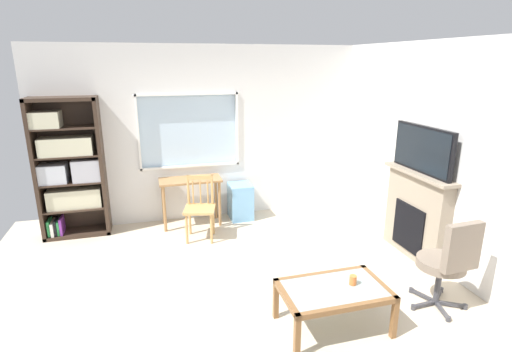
{
  "coord_description": "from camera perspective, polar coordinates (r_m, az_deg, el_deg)",
  "views": [
    {
      "loc": [
        -0.86,
        -3.73,
        2.45
      ],
      "look_at": [
        0.3,
        0.43,
        1.19
      ],
      "focal_mm": 27.78,
      "sensor_mm": 36.0,
      "label": 1
    }
  ],
  "objects": [
    {
      "name": "desk_under_window",
      "position": [
        6.08,
        -9.41,
        -1.62
      ],
      "size": [
        0.92,
        0.42,
        0.74
      ],
      "color": "#A37547",
      "rests_on": "ground"
    },
    {
      "name": "office_chair",
      "position": [
        4.42,
        25.98,
        -10.85
      ],
      "size": [
        0.57,
        0.58,
        1.0
      ],
      "color": "#7A6B5B",
      "rests_on": "ground"
    },
    {
      "name": "wooden_chair",
      "position": [
        5.65,
        -8.07,
        -4.47
      ],
      "size": [
        0.51,
        0.49,
        0.9
      ],
      "color": "tan",
      "rests_on": "ground"
    },
    {
      "name": "fireplace",
      "position": [
        5.45,
        22.04,
        -5.14
      ],
      "size": [
        0.26,
        1.13,
        1.13
      ],
      "color": "gray",
      "rests_on": "ground"
    },
    {
      "name": "plastic_drawer_unit",
      "position": [
        6.35,
        -2.26,
        -3.66
      ],
      "size": [
        0.35,
        0.4,
        0.57
      ],
      "primitive_type": "cube",
      "color": "#72ADDB",
      "rests_on": "ground"
    },
    {
      "name": "ground",
      "position": [
        4.55,
        -2.32,
        -16.44
      ],
      "size": [
        5.93,
        5.76,
        0.02
      ],
      "primitive_type": "cube",
      "color": "beige"
    },
    {
      "name": "wall_right",
      "position": [
        5.16,
        25.92,
        2.26
      ],
      "size": [
        0.12,
        4.96,
        2.69
      ],
      "primitive_type": "cube",
      "color": "silver",
      "rests_on": "ground"
    },
    {
      "name": "tv",
      "position": [
        5.21,
        22.86,
        3.55
      ],
      "size": [
        0.06,
        1.01,
        0.57
      ],
      "color": "black",
      "rests_on": "fireplace"
    },
    {
      "name": "coffee_table",
      "position": [
        3.91,
        11.13,
        -16.27
      ],
      "size": [
        0.99,
        0.62,
        0.42
      ],
      "color": "#8C9E99",
      "rests_on": "ground"
    },
    {
      "name": "bookshelf",
      "position": [
        6.14,
        -25.31,
        1.03
      ],
      "size": [
        0.9,
        0.38,
        1.98
      ],
      "color": "#38281E",
      "rests_on": "ground"
    },
    {
      "name": "sippy_cup",
      "position": [
        3.95,
        13.78,
        -14.33
      ],
      "size": [
        0.07,
        0.07,
        0.09
      ],
      "primitive_type": "cylinder",
      "color": "orange",
      "rests_on": "coffee_table"
    },
    {
      "name": "wall_back_with_window",
      "position": [
        6.27,
        -7.31,
        5.94
      ],
      "size": [
        4.93,
        0.15,
        2.69
      ],
      "color": "silver",
      "rests_on": "ground"
    }
  ]
}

